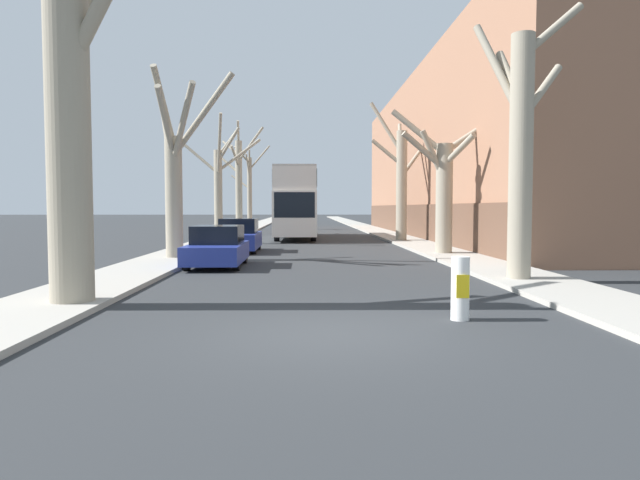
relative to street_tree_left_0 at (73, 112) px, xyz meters
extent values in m
plane|color=#2B2D30|center=(5.03, -2.64, -3.88)|extent=(300.00, 300.00, 0.00)
cube|color=#A39E93|center=(-0.52, 47.36, -3.82)|extent=(2.30, 120.00, 0.12)
cube|color=#A39E93|center=(10.59, 47.36, -3.82)|extent=(2.30, 120.00, 0.12)
cube|color=#93664C|center=(16.74, 27.24, 1.54)|extent=(10.00, 42.13, 10.83)
cube|color=brown|center=(11.72, 27.24, -2.80)|extent=(0.12, 41.29, 2.17)
cylinder|color=gray|center=(-0.05, -0.10, -0.36)|extent=(0.85, 0.85, 7.05)
cylinder|color=gray|center=(0.59, -0.29, 1.79)|extent=(1.62, 0.74, 2.26)
cylinder|color=gray|center=(-0.02, 0.55, 1.64)|extent=(0.38, 1.56, 2.70)
cylinder|color=gray|center=(-0.30, 10.03, -1.57)|extent=(0.64, 0.64, 4.63)
cylinder|color=gray|center=(0.87, 9.60, 1.46)|extent=(2.57, 1.14, 3.00)
cylinder|color=gray|center=(-0.62, 10.62, 0.61)|extent=(0.95, 1.46, 2.97)
cylinder|color=gray|center=(-0.38, 9.00, 1.68)|extent=(0.40, 2.24, 2.50)
cylinder|color=gray|center=(-0.28, 8.89, 1.11)|extent=(0.25, 2.43, 2.23)
cylinder|color=gray|center=(0.27, 9.04, 1.07)|extent=(1.41, 2.24, 2.68)
cylinder|color=gray|center=(-0.09, 19.79, -1.33)|extent=(0.45, 0.45, 5.10)
cylinder|color=gray|center=(-1.22, 20.04, 0.92)|extent=(2.39, 0.67, 2.01)
cylinder|color=gray|center=(0.13, 18.89, 1.34)|extent=(0.61, 1.96, 3.26)
cylinder|color=gray|center=(1.01, 20.32, 1.00)|extent=(2.35, 1.24, 1.96)
cylinder|color=gray|center=(0.52, 19.48, 1.46)|extent=(1.40, 0.81, 1.86)
cylinder|color=gray|center=(0.30, 20.76, 1.68)|extent=(0.96, 2.09, 1.72)
cylinder|color=gray|center=(-0.20, 30.83, -0.44)|extent=(0.50, 0.50, 6.89)
cylinder|color=gray|center=(-1.15, 31.31, 1.45)|extent=(2.07, 1.18, 1.75)
cylinder|color=gray|center=(-0.36, 29.94, 1.78)|extent=(0.50, 1.90, 1.50)
cylinder|color=gray|center=(0.75, 29.98, 2.64)|extent=(2.11, 1.90, 2.34)
cylinder|color=gray|center=(-0.17, 30.38, 3.49)|extent=(0.25, 1.07, 1.75)
cylinder|color=gray|center=(-0.85, 31.45, 2.52)|extent=(1.49, 1.44, 1.28)
cylinder|color=gray|center=(-0.31, 40.29, -0.64)|extent=(0.43, 0.43, 6.48)
cylinder|color=gray|center=(-1.16, 40.66, 0.42)|extent=(1.83, 0.90, 1.31)
cylinder|color=gray|center=(0.62, 40.00, 2.55)|extent=(2.00, 0.76, 2.19)
cylinder|color=gray|center=(-0.41, 39.84, 1.86)|extent=(0.38, 1.06, 2.02)
cylinder|color=gray|center=(-0.85, 39.36, 2.74)|extent=(1.26, 2.00, 1.42)
cylinder|color=gray|center=(-0.26, 39.82, 2.39)|extent=(0.25, 1.08, 1.70)
cylinder|color=gray|center=(10.24, 3.29, -0.65)|extent=(0.61, 0.61, 6.47)
cylinder|color=gray|center=(10.90, 3.70, 1.18)|extent=(1.55, 1.07, 1.68)
cylinder|color=gray|center=(11.06, 3.45, 2.72)|extent=(1.80, 0.54, 1.54)
cylinder|color=gray|center=(9.82, 3.91, 1.78)|extent=(1.12, 1.51, 2.81)
cylinder|color=gray|center=(10.11, 3.79, 1.56)|extent=(0.52, 1.23, 1.68)
cylinder|color=gray|center=(10.34, 11.76, -1.59)|extent=(0.68, 0.68, 4.59)
cylinder|color=gray|center=(9.85, 11.64, 0.20)|extent=(1.24, 0.52, 2.10)
cylinder|color=gray|center=(9.30, 11.94, 1.19)|extent=(2.28, 0.63, 1.94)
cylinder|color=gray|center=(9.46, 11.59, 0.39)|extent=(1.95, 0.60, 1.60)
cylinder|color=gray|center=(11.33, 12.09, 1.01)|extent=(2.16, 0.92, 1.45)
cylinder|color=gray|center=(10.71, 11.01, 0.37)|extent=(1.02, 1.71, 1.23)
cylinder|color=gray|center=(10.15, 20.87, -0.72)|extent=(0.61, 0.61, 6.33)
cylinder|color=gray|center=(10.22, 21.72, 1.80)|extent=(0.37, 1.90, 2.59)
cylinder|color=gray|center=(10.99, 22.17, 0.79)|extent=(1.91, 2.81, 2.03)
cylinder|color=gray|center=(9.33, 20.99, 1.23)|extent=(1.81, 0.46, 1.56)
cylinder|color=gray|center=(9.30, 21.15, 2.63)|extent=(1.94, 0.83, 3.01)
cube|color=silver|center=(4.07, 25.22, -2.25)|extent=(2.48, 11.06, 2.56)
cube|color=silver|center=(4.07, 25.22, -0.30)|extent=(2.43, 10.84, 1.34)
cube|color=#B8B1A9|center=(4.07, 25.22, 0.43)|extent=(2.43, 10.84, 0.12)
cube|color=black|center=(4.07, 25.22, -1.76)|extent=(2.51, 9.73, 1.33)
cube|color=black|center=(4.07, 25.22, -0.23)|extent=(2.51, 9.73, 1.02)
cube|color=black|center=(4.07, 19.71, -1.76)|extent=(2.23, 0.06, 1.40)
cylinder|color=black|center=(3.00, 21.90, -3.40)|extent=(0.30, 0.97, 0.97)
cylinder|color=black|center=(5.14, 21.90, -3.40)|extent=(0.30, 0.97, 0.97)
cylinder|color=black|center=(3.00, 28.31, -3.40)|extent=(0.30, 0.97, 0.97)
cylinder|color=black|center=(5.14, 28.31, -3.40)|extent=(0.30, 0.97, 0.97)
cube|color=navy|center=(1.66, 7.57, -3.40)|extent=(1.78, 3.91, 0.59)
cube|color=black|center=(1.66, 7.81, -2.81)|extent=(1.57, 2.03, 0.60)
cylinder|color=black|center=(0.89, 6.40, -3.55)|extent=(0.20, 0.67, 0.67)
cylinder|color=black|center=(2.44, 6.40, -3.55)|extent=(0.20, 0.67, 0.67)
cylinder|color=black|center=(0.89, 8.75, -3.55)|extent=(0.20, 0.67, 0.67)
cylinder|color=black|center=(2.44, 8.75, -3.55)|extent=(0.20, 0.67, 0.67)
cube|color=navy|center=(1.66, 13.94, -3.37)|extent=(1.78, 4.06, 0.67)
cube|color=black|center=(1.66, 14.18, -2.71)|extent=(1.57, 2.11, 0.65)
cylinder|color=black|center=(0.88, 12.72, -3.57)|extent=(0.20, 0.62, 0.62)
cylinder|color=black|center=(2.45, 12.72, -3.57)|extent=(0.20, 0.62, 0.62)
cylinder|color=black|center=(0.88, 15.16, -3.57)|extent=(0.20, 0.62, 0.62)
cylinder|color=black|center=(2.45, 15.16, -3.57)|extent=(0.20, 0.62, 0.62)
cylinder|color=white|center=(7.32, -1.64, -3.32)|extent=(0.32, 0.32, 1.13)
cube|color=yellow|center=(7.32, -1.80, -3.26)|extent=(0.22, 0.01, 0.41)
camera|label=1|loc=(4.56, -11.52, -1.89)|focal=32.00mm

